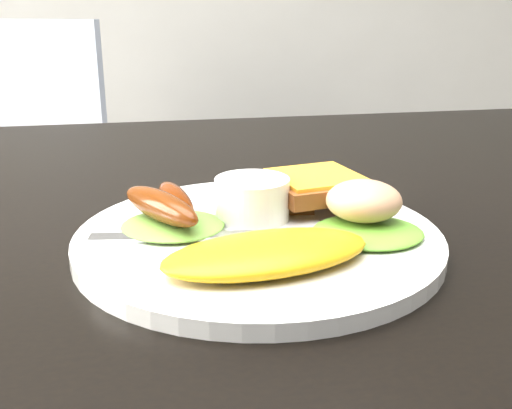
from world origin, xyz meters
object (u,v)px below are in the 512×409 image
dining_chair (51,170)px  person (274,81)px  plate (258,239)px  dining_table (252,206)px

dining_chair → person: person is taller
dining_chair → plate: (0.37, -1.42, 0.31)m
dining_chair → person: (0.58, -0.53, 0.32)m
plate → person: bearing=76.6°
person → plate: (-0.21, -0.90, -0.01)m
dining_table → person: person is taller
person → dining_table: bearing=63.0°
dining_chair → plate: bearing=-51.2°
dining_chair → person: bearing=-17.8°
dining_table → plate: bearing=-98.7°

